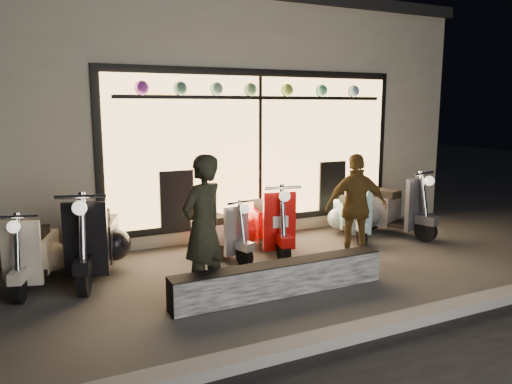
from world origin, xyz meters
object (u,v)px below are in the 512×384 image
(scooter_silver, at_px, (217,233))
(man, at_px, (203,227))
(graffiti_barrier, at_px, (281,278))
(woman, at_px, (356,207))
(scooter_red, at_px, (268,223))

(scooter_silver, xyz_separation_m, man, (-0.77, -1.48, 0.50))
(graffiti_barrier, distance_m, man, 1.14)
(scooter_silver, xyz_separation_m, woman, (1.79, -1.05, 0.43))
(graffiti_barrier, relative_size, scooter_silver, 2.18)
(graffiti_barrier, bearing_deg, man, 159.51)
(man, bearing_deg, scooter_red, -166.34)
(scooter_silver, height_order, woman, woman)
(graffiti_barrier, xyz_separation_m, scooter_red, (0.75, 1.76, 0.24))
(scooter_silver, relative_size, scooter_red, 0.83)
(man, bearing_deg, scooter_silver, -145.20)
(graffiti_barrier, distance_m, scooter_silver, 1.82)
(man, height_order, woman, man)
(graffiti_barrier, xyz_separation_m, woman, (1.69, 0.76, 0.59))
(scooter_red, xyz_separation_m, man, (-1.62, -1.44, 0.42))
(graffiti_barrier, height_order, man, man)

